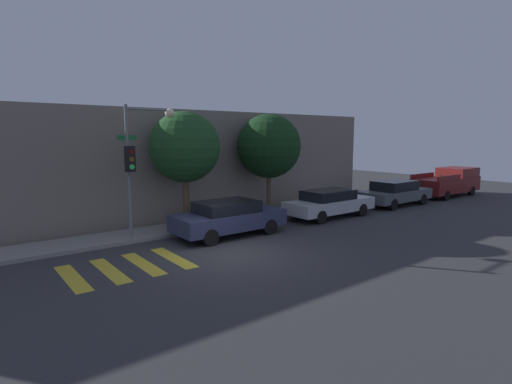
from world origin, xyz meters
The scene contains 11 objects.
ground_plane centered at (0.00, 0.00, 0.00)m, with size 60.00×60.00×0.00m, color #333335.
sidewalk centered at (0.00, 4.13, 0.07)m, with size 26.00×1.85×0.14m, color gray.
building_row centered at (0.00, 8.45, 2.51)m, with size 26.00×6.00×5.02m, color slate.
crosswalk centered at (-3.15, 0.80, 0.00)m, with size 3.46×2.60×0.00m.
traffic_light_pole centered at (-1.59, 3.37, 3.32)m, with size 2.20×0.56×4.95m.
sedan_near_corner centered at (1.37, 2.10, 0.73)m, with size 4.39×1.87×1.37m.
sedan_middle centered at (7.14, 2.10, 0.70)m, with size 4.67×1.75×1.32m.
sedan_far_end centered at (12.55, 2.10, 0.73)m, with size 4.62×1.85×1.39m.
pickup_truck centered at (18.48, 2.10, 0.90)m, with size 5.36×2.01×1.78m.
tree_near_corner centered at (0.64, 4.17, 3.39)m, with size 2.90×2.90×4.86m.
tree_midblock centered at (5.10, 4.17, 3.37)m, with size 3.05×3.05×4.90m.
Camera 1 is at (-7.09, -10.55, 3.85)m, focal length 28.00 mm.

